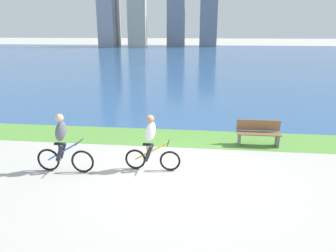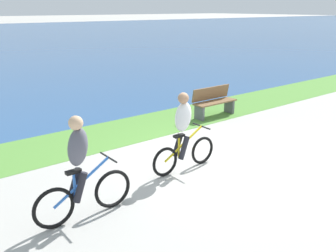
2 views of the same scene
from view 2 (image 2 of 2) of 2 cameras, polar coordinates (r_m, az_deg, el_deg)
ground_plane at (r=8.24m, az=7.04°, el=-5.48°), size 300.00×300.00×0.00m
grass_strip_bayside at (r=10.45m, az=-4.83°, el=-0.29°), size 120.00×2.06×0.01m
cyclist_lead at (r=7.50m, az=2.37°, el=-0.95°), size 1.62×0.52×1.65m
cyclist_trailing at (r=5.93m, az=-13.29°, el=-6.50°), size 1.69×0.52×1.71m
bench_near_path at (r=11.57m, az=7.03°, el=3.72°), size 1.50×0.47×0.90m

